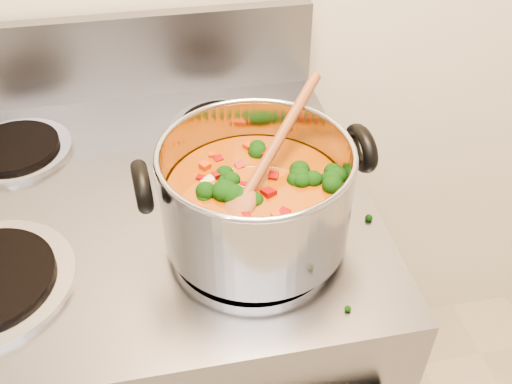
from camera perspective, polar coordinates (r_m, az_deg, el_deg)
electric_range at (r=1.25m, az=-9.94°, el=-16.18°), size 0.75×0.68×1.08m
stockpot at (r=0.76m, az=0.02°, el=-0.52°), size 0.32×0.26×0.15m
wooden_spoon at (r=0.74m, az=0.43°, el=2.10°), size 0.19×0.21×0.11m
cooktop_crumbs at (r=0.94m, az=-2.40°, el=2.75°), size 0.16×0.03×0.01m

